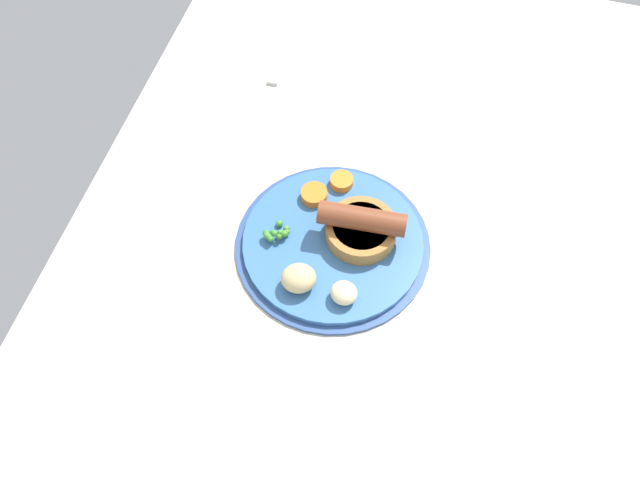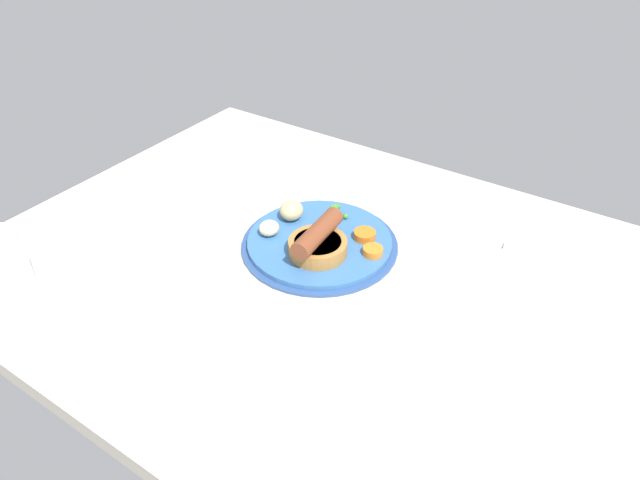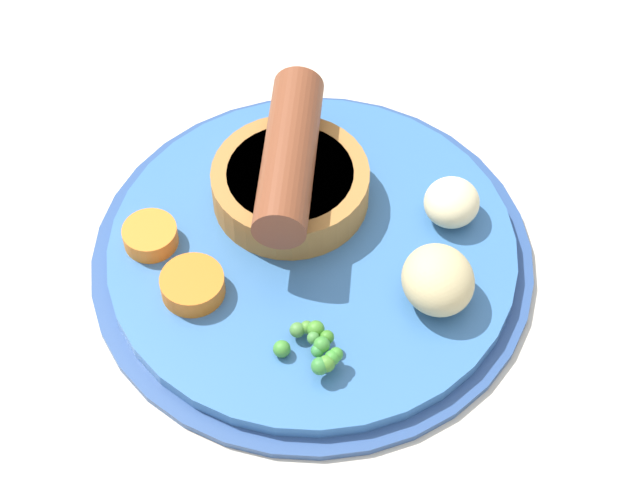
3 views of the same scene
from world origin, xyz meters
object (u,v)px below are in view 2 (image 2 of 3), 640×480
object	(u,v)px
carrot_slice_1	(373,251)
carrot_slice_0	(365,235)
drinking_glass	(5,264)
pea_pile	(336,211)
dinner_plate	(320,243)
sausage_pudding	(318,242)
fork	(561,262)
potato_chunk_0	(269,228)
potato_chunk_1	(291,210)

from	to	relation	value
carrot_slice_1	carrot_slice_0	bearing A→B (deg)	136.84
drinking_glass	pea_pile	bearing A→B (deg)	54.18
drinking_glass	dinner_plate	bearing A→B (deg)	47.52
sausage_pudding	carrot_slice_0	xyz separation A→B (cm)	(4.22, 7.61, -1.47)
fork	drinking_glass	distance (cm)	84.49
fork	sausage_pudding	bearing A→B (deg)	-152.00
fork	carrot_slice_0	bearing A→B (deg)	-159.67
potato_chunk_0	drinking_glass	world-z (taller)	drinking_glass
potato_chunk_0	carrot_slice_0	bearing A→B (deg)	29.38
pea_pile	potato_chunk_1	size ratio (longest dim) A/B	0.86
dinner_plate	fork	bearing A→B (deg)	26.51
sausage_pudding	carrot_slice_1	bearing A→B (deg)	-62.73
pea_pile	carrot_slice_0	size ratio (longest dim) A/B	1.07
pea_pile	drinking_glass	bearing A→B (deg)	-125.82
potato_chunk_1	drinking_glass	size ratio (longest dim) A/B	0.43
sausage_pudding	pea_pile	world-z (taller)	sausage_pudding
carrot_slice_1	drinking_glass	world-z (taller)	drinking_glass
sausage_pudding	potato_chunk_1	distance (cm)	10.95
dinner_plate	carrot_slice_0	xyz separation A→B (cm)	(6.08, 4.29, 1.48)
pea_pile	potato_chunk_0	bearing A→B (deg)	-120.24
sausage_pudding	fork	xyz separation A→B (cm)	(32.83, 20.61, -3.22)
dinner_plate	drinking_glass	size ratio (longest dim) A/B	2.50
potato_chunk_0	carrot_slice_0	size ratio (longest dim) A/B	0.95
pea_pile	carrot_slice_0	bearing A→B (deg)	-22.58
drinking_glass	potato_chunk_1	bearing A→B (deg)	56.79
dinner_plate	potato_chunk_1	bearing A→B (deg)	161.66
potato_chunk_0	drinking_glass	xyz separation A→B (cm)	(-24.03, -31.21, 2.53)
dinner_plate	pea_pile	world-z (taller)	pea_pile
dinner_plate	fork	world-z (taller)	dinner_plate
potato_chunk_0	potato_chunk_1	bearing A→B (deg)	87.23
sausage_pudding	carrot_slice_1	size ratio (longest dim) A/B	3.64
dinner_plate	sausage_pudding	size ratio (longest dim) A/B	2.25
potato_chunk_1	carrot_slice_1	world-z (taller)	potato_chunk_1
pea_pile	dinner_plate	bearing A→B (deg)	-79.40
sausage_pudding	fork	size ratio (longest dim) A/B	0.64
fork	drinking_glass	bearing A→B (deg)	-146.08
carrot_slice_1	potato_chunk_1	bearing A→B (deg)	175.89
dinner_plate	carrot_slice_0	bearing A→B (deg)	35.26
potato_chunk_0	potato_chunk_1	size ratio (longest dim) A/B	0.77
sausage_pudding	drinking_glass	world-z (taller)	drinking_glass
pea_pile	carrot_slice_1	bearing A→B (deg)	-29.85
fork	drinking_glass	size ratio (longest dim) A/B	1.73
sausage_pudding	drinking_glass	bearing A→B (deg)	128.79
sausage_pudding	potato_chunk_0	distance (cm)	9.61
carrot_slice_1	fork	world-z (taller)	carrot_slice_1
potato_chunk_0	carrot_slice_1	world-z (taller)	potato_chunk_0
potato_chunk_1	carrot_slice_0	bearing A→B (deg)	7.72
dinner_plate	sausage_pudding	distance (cm)	4.81
potato_chunk_0	carrot_slice_0	xyz separation A→B (cm)	(13.80, 7.77, -0.61)
potato_chunk_1	fork	size ratio (longest dim) A/B	0.25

